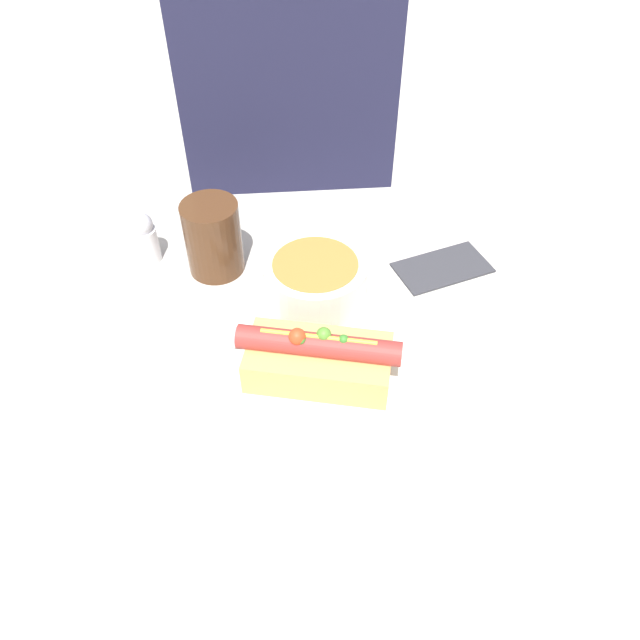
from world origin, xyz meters
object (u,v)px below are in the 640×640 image
(hot_dog, at_px, (318,358))
(drinking_glass, at_px, (213,238))
(salt_shaker, at_px, (144,238))
(spoon, at_px, (249,344))
(soup_bowl, at_px, (316,281))
(seated_diner, at_px, (285,16))

(hot_dog, relative_size, drinking_glass, 1.76)
(hot_dog, bearing_deg, salt_shaker, 145.29)
(spoon, relative_size, salt_shaker, 1.76)
(soup_bowl, bearing_deg, seated_diner, 92.55)
(soup_bowl, relative_size, drinking_glass, 1.24)
(soup_bowl, height_order, seated_diner, seated_diner)
(spoon, bearing_deg, hot_dog, -172.48)
(drinking_glass, xyz_separation_m, salt_shaker, (-0.09, 0.03, -0.01))
(salt_shaker, xyz_separation_m, seated_diner, (0.20, 0.21, 0.20))
(drinking_glass, height_order, seated_diner, seated_diner)
(salt_shaker, relative_size, seated_diner, 0.14)
(spoon, relative_size, drinking_glass, 1.30)
(seated_diner, bearing_deg, hot_dog, -88.92)
(hot_dog, height_order, spoon, hot_dog)
(spoon, distance_m, drinking_glass, 0.17)
(soup_bowl, height_order, spoon, soup_bowl)
(seated_diner, bearing_deg, salt_shaker, -133.49)
(soup_bowl, distance_m, salt_shaker, 0.25)
(seated_diner, bearing_deg, spoon, -99.40)
(seated_diner, bearing_deg, drinking_glass, -114.66)
(spoon, height_order, salt_shaker, salt_shaker)
(salt_shaker, bearing_deg, seated_diner, 46.51)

